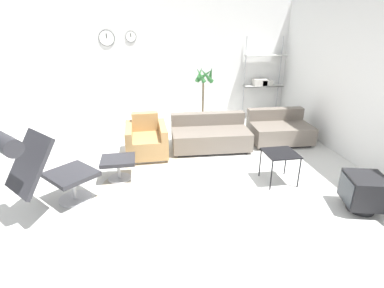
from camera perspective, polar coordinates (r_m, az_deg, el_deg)
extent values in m
plane|color=silver|center=(4.69, -0.18, -7.07)|extent=(12.00, 12.00, 0.00)
cube|color=white|center=(7.29, -4.45, 15.01)|extent=(12.00, 0.06, 2.80)
cylinder|color=black|center=(7.20, -15.95, 18.83)|extent=(0.34, 0.01, 0.34)
cylinder|color=white|center=(7.20, -15.95, 18.83)|extent=(0.32, 0.02, 0.32)
cube|color=black|center=(7.19, -16.00, 19.21)|extent=(0.01, 0.01, 0.10)
cylinder|color=black|center=(7.17, -11.59, 19.39)|extent=(0.24, 0.01, 0.24)
cylinder|color=white|center=(7.17, -11.59, 19.39)|extent=(0.23, 0.02, 0.23)
cube|color=black|center=(7.16, -11.61, 19.66)|extent=(0.01, 0.01, 0.07)
cube|color=white|center=(5.49, 32.09, 9.49)|extent=(0.06, 12.00, 2.80)
cylinder|color=#BCB29E|center=(4.47, -2.97, -8.67)|extent=(2.32, 2.32, 0.01)
cylinder|color=#BCBCC1|center=(4.54, -21.33, -9.66)|extent=(0.62, 0.62, 0.02)
cylinder|color=#BCBCC1|center=(4.46, -21.64, -7.72)|extent=(0.06, 0.06, 0.33)
cube|color=#2D2D33|center=(4.37, -22.02, -5.37)|extent=(0.81, 0.81, 0.06)
cube|color=#2D2D33|center=(4.05, -28.61, -3.20)|extent=(0.74, 0.75, 0.66)
cylinder|color=#2D2D33|center=(3.88, -32.20, 0.12)|extent=(0.51, 0.54, 0.21)
cylinder|color=#BCBCC1|center=(4.89, -13.59, -6.34)|extent=(0.36, 0.36, 0.02)
cylinder|color=#BCBCC1|center=(4.82, -13.75, -4.80)|extent=(0.05, 0.05, 0.27)
cube|color=#2D2D33|center=(4.75, -13.92, -3.01)|extent=(0.52, 0.44, 0.06)
cube|color=silver|center=(5.62, -8.51, -1.86)|extent=(0.60, 0.70, 0.06)
cube|color=#AD8451|center=(5.54, -8.62, -0.02)|extent=(0.50, 0.85, 0.33)
cube|color=#AD8451|center=(5.74, -8.93, 4.31)|extent=(0.49, 0.18, 0.34)
cube|color=#AD8451|center=(5.52, -5.52, 1.09)|extent=(0.13, 0.84, 0.52)
cube|color=#AD8451|center=(5.51, -11.83, 0.67)|extent=(0.13, 0.84, 0.52)
cube|color=black|center=(5.89, 3.45, -0.55)|extent=(1.36, 0.79, 0.05)
cube|color=#70665B|center=(5.82, 3.50, 1.22)|extent=(1.51, 0.92, 0.34)
cube|color=#70665B|center=(6.03, 3.02, 4.87)|extent=(1.48, 0.27, 0.24)
cube|color=black|center=(6.44, 16.18, 0.61)|extent=(1.09, 0.77, 0.05)
cube|color=#70665B|center=(6.38, 16.36, 2.23)|extent=(1.22, 0.91, 0.34)
cube|color=#70665B|center=(6.58, 15.57, 5.55)|extent=(1.19, 0.26, 0.24)
cube|color=black|center=(4.67, 16.54, -1.68)|extent=(0.47, 0.47, 0.02)
cylinder|color=black|center=(4.50, 14.88, -5.81)|extent=(0.02, 0.02, 0.47)
cylinder|color=black|center=(4.69, 19.73, -5.25)|extent=(0.02, 0.02, 0.47)
cylinder|color=black|center=(4.86, 12.85, -3.50)|extent=(0.02, 0.02, 0.47)
cylinder|color=black|center=(5.03, 17.42, -3.07)|extent=(0.02, 0.02, 0.47)
cylinder|color=black|center=(4.58, 29.44, -10.27)|extent=(0.34, 0.34, 0.10)
cube|color=black|center=(4.47, 30.02, -7.61)|extent=(0.57, 0.59, 0.38)
cube|color=#282D33|center=(4.37, 27.22, -7.67)|extent=(0.12, 0.42, 0.32)
cylinder|color=#333338|center=(7.10, 2.04, 4.22)|extent=(0.28, 0.28, 0.23)
cylinder|color=#382819|center=(7.07, 2.05, 5.02)|extent=(0.25, 0.25, 0.02)
cylinder|color=brown|center=(6.95, 2.10, 8.45)|extent=(0.04, 0.04, 0.85)
cone|color=#2D6B33|center=(6.86, 3.58, 13.19)|extent=(0.14, 0.41, 0.39)
cone|color=#2D6B33|center=(7.00, 2.57, 13.05)|extent=(0.38, 0.27, 0.31)
cone|color=#2D6B33|center=(6.90, 1.43, 13.10)|extent=(0.26, 0.28, 0.34)
cone|color=#2D6B33|center=(6.76, 1.67, 12.92)|extent=(0.27, 0.27, 0.33)
cone|color=#2D6B33|center=(6.72, 2.75, 12.92)|extent=(0.37, 0.20, 0.36)
cylinder|color=#BCBCC1|center=(7.66, 9.94, 12.07)|extent=(0.03, 0.03, 2.00)
cylinder|color=#BCBCC1|center=(8.01, 16.25, 11.96)|extent=(0.03, 0.03, 2.00)
cube|color=silver|center=(7.74, 13.40, 10.69)|extent=(0.97, 0.28, 0.02)
cube|color=silver|center=(7.74, 13.40, 10.76)|extent=(0.97, 0.28, 0.02)
cube|color=silver|center=(7.64, 13.90, 16.10)|extent=(0.97, 0.28, 0.02)
cube|color=beige|center=(7.74, 13.94, 11.26)|extent=(0.27, 0.24, 0.14)
cube|color=silver|center=(7.67, 12.75, 11.41)|extent=(0.32, 0.24, 0.16)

